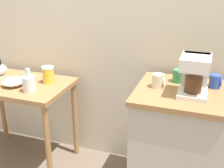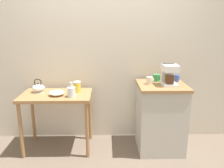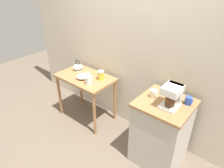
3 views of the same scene
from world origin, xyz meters
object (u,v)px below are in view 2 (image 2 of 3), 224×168
(mug_small_cream, at_px, (150,81))
(mug_blue, at_px, (176,78))
(teakettle, at_px, (38,88))
(bowl_stoneware, at_px, (56,93))
(coffee_maker, at_px, (169,74))
(glass_carafe_vase, at_px, (71,92))
(canister_enamel, at_px, (77,87))
(mug_tall_green, at_px, (157,78))

(mug_small_cream, height_order, mug_blue, mug_small_cream)
(teakettle, bearing_deg, bowl_stoneware, -29.44)
(teakettle, xyz_separation_m, coffee_maker, (1.67, -0.14, 0.21))
(coffee_maker, bearing_deg, glass_carafe_vase, -177.02)
(glass_carafe_vase, height_order, coffee_maker, coffee_maker)
(canister_enamel, bearing_deg, coffee_maker, -7.15)
(bowl_stoneware, distance_m, glass_carafe_vase, 0.20)
(glass_carafe_vase, relative_size, mug_blue, 2.00)
(bowl_stoneware, bearing_deg, mug_tall_green, 8.68)
(teakettle, distance_m, mug_small_cream, 1.44)
(glass_carafe_vase, relative_size, mug_small_cream, 1.94)
(mug_tall_green, bearing_deg, teakettle, -178.26)
(coffee_maker, bearing_deg, mug_blue, 49.92)
(mug_tall_green, bearing_deg, mug_blue, -6.95)
(mug_small_cream, height_order, mug_tall_green, mug_small_cream)
(canister_enamel, bearing_deg, bowl_stoneware, -147.08)
(coffee_maker, distance_m, mug_tall_green, 0.24)
(mug_tall_green, bearing_deg, glass_carafe_vase, -167.06)
(bowl_stoneware, height_order, teakettle, teakettle)
(canister_enamel, relative_size, mug_tall_green, 1.50)
(glass_carafe_vase, bearing_deg, canister_enamel, 78.21)
(canister_enamel, bearing_deg, teakettle, -179.48)
(bowl_stoneware, relative_size, glass_carafe_vase, 1.04)
(teakettle, height_order, canister_enamel, teakettle)
(canister_enamel, distance_m, mug_small_cream, 0.94)
(bowl_stoneware, bearing_deg, coffee_maker, 0.33)
(glass_carafe_vase, relative_size, coffee_maker, 0.71)
(mug_small_cream, distance_m, mug_blue, 0.39)
(coffee_maker, bearing_deg, mug_tall_green, 120.95)
(glass_carafe_vase, height_order, mug_tall_green, mug_tall_green)
(glass_carafe_vase, bearing_deg, mug_tall_green, 12.94)
(bowl_stoneware, bearing_deg, teakettle, 150.56)
(bowl_stoneware, relative_size, mug_small_cream, 2.01)
(bowl_stoneware, relative_size, teakettle, 1.00)
(teakettle, distance_m, mug_blue, 1.81)
(canister_enamel, bearing_deg, glass_carafe_vase, -101.79)
(teakettle, relative_size, mug_tall_green, 2.08)
(glass_carafe_vase, xyz_separation_m, mug_tall_green, (1.10, 0.25, 0.11))
(teakettle, relative_size, mug_blue, 2.09)
(coffee_maker, bearing_deg, bowl_stoneware, -179.67)
(bowl_stoneware, height_order, coffee_maker, coffee_maker)
(bowl_stoneware, xyz_separation_m, mug_blue, (1.54, 0.17, 0.14))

